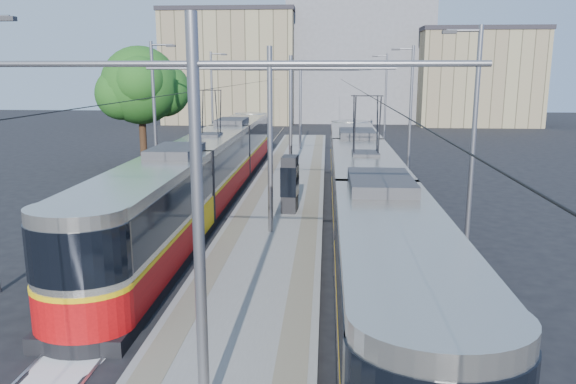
{
  "coord_description": "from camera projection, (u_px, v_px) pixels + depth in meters",
  "views": [
    {
      "loc": [
        2.12,
        -12.92,
        6.38
      ],
      "look_at": [
        0.59,
        9.25,
        1.6
      ],
      "focal_mm": 35.0,
      "sensor_mm": 36.0,
      "label": 1
    }
  ],
  "objects": [
    {
      "name": "tactile_strip_left",
      "position": [
        261.0,
        185.0,
        30.7
      ],
      "size": [
        0.7,
        50.0,
        0.01
      ],
      "primitive_type": "cube",
      "color": "gray",
      "rests_on": "platform"
    },
    {
      "name": "rails",
      "position": [
        287.0,
        190.0,
        30.67
      ],
      "size": [
        8.71,
        70.0,
        0.03
      ],
      "color": "gray",
      "rests_on": "ground"
    },
    {
      "name": "building_right",
      "position": [
        475.0,
        77.0,
        68.1
      ],
      "size": [
        14.28,
        10.2,
        11.46
      ],
      "color": "gray",
      "rests_on": "ground"
    },
    {
      "name": "tram_left",
      "position": [
        211.0,
        168.0,
        27.9
      ],
      "size": [
        2.43,
        32.12,
        5.5
      ],
      "color": "black",
      "rests_on": "ground"
    },
    {
      "name": "tactile_strip_right",
      "position": [
        314.0,
        186.0,
        30.51
      ],
      "size": [
        0.7,
        50.0,
        0.01
      ],
      "primitive_type": "cube",
      "color": "gray",
      "rests_on": "platform"
    },
    {
      "name": "tree",
      "position": [
        146.0,
        87.0,
        36.37
      ],
      "size": [
        5.51,
        5.1,
        8.01
      ],
      "color": "#382314",
      "rests_on": "ground"
    },
    {
      "name": "building_centre",
      "position": [
        357.0,
        60.0,
        74.45
      ],
      "size": [
        18.36,
        14.28,
        15.74
      ],
      "color": "slate",
      "rests_on": "ground"
    },
    {
      "name": "shelter",
      "position": [
        290.0,
        183.0,
        24.66
      ],
      "size": [
        0.77,
        1.17,
        2.48
      ],
      "rotation": [
        0.0,
        0.0,
        -0.07
      ],
      "color": "black",
      "rests_on": "platform"
    },
    {
      "name": "building_left",
      "position": [
        233.0,
        67.0,
        71.82
      ],
      "size": [
        16.32,
        12.24,
        13.87
      ],
      "color": "gray",
      "rests_on": "ground"
    },
    {
      "name": "ground",
      "position": [
        239.0,
        331.0,
        14.09
      ],
      "size": [
        160.0,
        160.0,
        0.0
      ],
      "primitive_type": "plane",
      "color": "black",
      "rests_on": "ground"
    },
    {
      "name": "catenary",
      "position": [
        283.0,
        111.0,
        26.94
      ],
      "size": [
        9.2,
        70.0,
        7.0
      ],
      "color": "slate",
      "rests_on": "platform"
    },
    {
      "name": "platform",
      "position": [
        287.0,
        188.0,
        30.64
      ],
      "size": [
        4.0,
        50.0,
        0.3
      ],
      "primitive_type": "cube",
      "color": "gray",
      "rests_on": "ground"
    },
    {
      "name": "tram_right",
      "position": [
        364.0,
        192.0,
        21.56
      ],
      "size": [
        2.43,
        30.98,
        5.5
      ],
      "color": "black",
      "rests_on": "ground"
    },
    {
      "name": "street_lamps",
      "position": [
        292.0,
        109.0,
        33.69
      ],
      "size": [
        15.18,
        38.22,
        8.0
      ],
      "color": "slate",
      "rests_on": "ground"
    }
  ]
}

